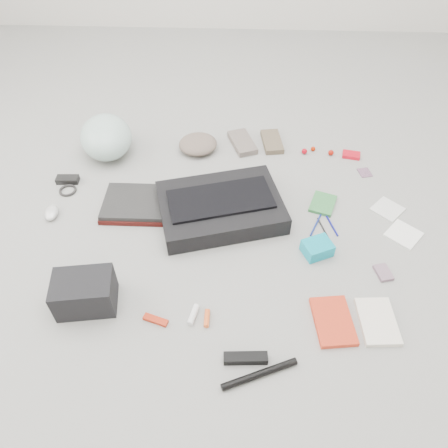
{
  "coord_description": "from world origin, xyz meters",
  "views": [
    {
      "loc": [
        0.05,
        -1.21,
        1.34
      ],
      "look_at": [
        0.0,
        0.0,
        0.05
      ],
      "focal_mm": 35.0,
      "sensor_mm": 36.0,
      "label": 1
    }
  ],
  "objects_px": {
    "laptop": "(139,202)",
    "messenger_bag": "(221,207)",
    "book_red": "(333,321)",
    "camera_bag": "(85,293)",
    "bike_helmet": "(106,137)",
    "accordion_wallet": "(317,248)"
  },
  "relations": [
    {
      "from": "laptop",
      "to": "messenger_bag",
      "type": "bearing_deg",
      "value": -4.8
    },
    {
      "from": "book_red",
      "to": "camera_bag",
      "type": "bearing_deg",
      "value": 170.25
    },
    {
      "from": "messenger_bag",
      "to": "laptop",
      "type": "distance_m",
      "value": 0.36
    },
    {
      "from": "messenger_bag",
      "to": "laptop",
      "type": "height_order",
      "value": "messenger_bag"
    },
    {
      "from": "bike_helmet",
      "to": "accordion_wallet",
      "type": "relative_size",
      "value": 2.82
    },
    {
      "from": "book_red",
      "to": "accordion_wallet",
      "type": "relative_size",
      "value": 1.77
    },
    {
      "from": "laptop",
      "to": "book_red",
      "type": "relative_size",
      "value": 1.56
    },
    {
      "from": "messenger_bag",
      "to": "accordion_wallet",
      "type": "distance_m",
      "value": 0.44
    },
    {
      "from": "camera_bag",
      "to": "accordion_wallet",
      "type": "height_order",
      "value": "camera_bag"
    },
    {
      "from": "bike_helmet",
      "to": "accordion_wallet",
      "type": "height_order",
      "value": "bike_helmet"
    },
    {
      "from": "accordion_wallet",
      "to": "bike_helmet",
      "type": "bearing_deg",
      "value": 123.46
    },
    {
      "from": "bike_helmet",
      "to": "book_red",
      "type": "distance_m",
      "value": 1.35
    },
    {
      "from": "bike_helmet",
      "to": "book_red",
      "type": "xyz_separation_m",
      "value": [
        0.99,
        -0.92,
        -0.08
      ]
    },
    {
      "from": "bike_helmet",
      "to": "camera_bag",
      "type": "bearing_deg",
      "value": -100.18
    },
    {
      "from": "laptop",
      "to": "camera_bag",
      "type": "distance_m",
      "value": 0.51
    },
    {
      "from": "laptop",
      "to": "camera_bag",
      "type": "relative_size",
      "value": 1.46
    },
    {
      "from": "bike_helmet",
      "to": "book_red",
      "type": "height_order",
      "value": "bike_helmet"
    },
    {
      "from": "bike_helmet",
      "to": "messenger_bag",
      "type": "bearing_deg",
      "value": -53.57
    },
    {
      "from": "book_red",
      "to": "accordion_wallet",
      "type": "bearing_deg",
      "value": 87.52
    },
    {
      "from": "bike_helmet",
      "to": "book_red",
      "type": "bearing_deg",
      "value": -61.05
    },
    {
      "from": "messenger_bag",
      "to": "accordion_wallet",
      "type": "relative_size",
      "value": 4.66
    },
    {
      "from": "messenger_bag",
      "to": "book_red",
      "type": "bearing_deg",
      "value": -66.47
    }
  ]
}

